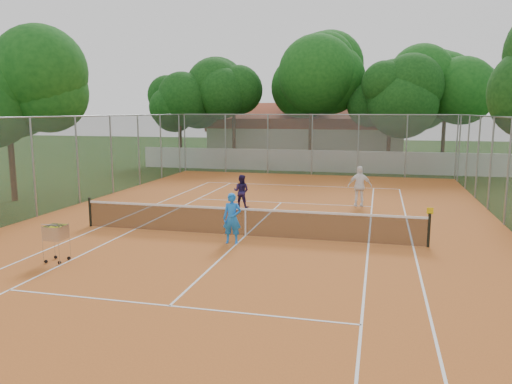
% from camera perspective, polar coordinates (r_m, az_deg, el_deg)
% --- Properties ---
extents(ground, '(120.00, 120.00, 0.00)m').
position_cam_1_polar(ground, '(17.12, -1.21, -5.09)').
color(ground, '#16330D').
rests_on(ground, ground).
extents(court_pad, '(18.00, 34.00, 0.02)m').
position_cam_1_polar(court_pad, '(17.12, -1.21, -5.05)').
color(court_pad, '#B95F24').
rests_on(court_pad, ground).
extents(court_lines, '(10.98, 23.78, 0.01)m').
position_cam_1_polar(court_lines, '(17.11, -1.21, -5.01)').
color(court_lines, white).
rests_on(court_lines, court_pad).
extents(tennis_net, '(11.88, 0.10, 0.98)m').
position_cam_1_polar(tennis_net, '(17.00, -1.21, -3.42)').
color(tennis_net, black).
rests_on(tennis_net, court_pad).
extents(perimeter_fence, '(18.00, 34.00, 4.00)m').
position_cam_1_polar(perimeter_fence, '(16.74, -1.23, 1.56)').
color(perimeter_fence, slate).
rests_on(perimeter_fence, ground).
extents(boundary_wall, '(26.00, 0.30, 1.50)m').
position_cam_1_polar(boundary_wall, '(35.45, 6.80, 3.55)').
color(boundary_wall, white).
rests_on(boundary_wall, ground).
extents(clubhouse, '(16.40, 9.00, 4.40)m').
position_cam_1_polar(clubhouse, '(45.50, 5.90, 6.65)').
color(clubhouse, beige).
rests_on(clubhouse, ground).
extents(tropical_trees, '(29.00, 19.00, 10.00)m').
position_cam_1_polar(tropical_trees, '(38.26, 7.50, 10.33)').
color(tropical_trees, '#0C330E').
rests_on(tropical_trees, ground).
extents(player_near, '(0.63, 0.44, 1.63)m').
position_cam_1_polar(player_near, '(16.01, -2.75, -3.03)').
color(player_near, '#1C7BF2').
rests_on(player_near, court_pad).
extents(player_far_left, '(0.75, 0.60, 1.46)m').
position_cam_1_polar(player_far_left, '(21.92, -1.69, 0.09)').
color(player_far_left, '#22184A').
rests_on(player_far_left, court_pad).
extents(player_far_right, '(1.11, 0.57, 1.81)m').
position_cam_1_polar(player_far_right, '(22.64, 11.78, 0.64)').
color(player_far_right, white).
rests_on(player_far_right, court_pad).
extents(ball_hopper, '(0.64, 0.64, 1.15)m').
position_cam_1_polar(ball_hopper, '(15.15, -21.85, -5.34)').
color(ball_hopper, silver).
rests_on(ball_hopper, court_pad).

